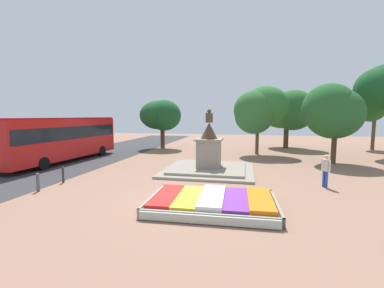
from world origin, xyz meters
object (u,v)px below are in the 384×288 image
(flower_planter, at_px, (213,202))
(pedestrian_with_handbag, at_px, (326,169))
(kerb_bollard_mid_b, at_px, (38,182))
(kerb_bollard_north, at_px, (63,174))
(city_bus, at_px, (62,137))
(statue_monument, at_px, (209,160))

(flower_planter, distance_m, pedestrian_with_handbag, 6.79)
(flower_planter, height_order, kerb_bollard_mid_b, kerb_bollard_mid_b)
(kerb_bollard_mid_b, relative_size, kerb_bollard_north, 1.01)
(city_bus, relative_size, kerb_bollard_mid_b, 12.23)
(city_bus, relative_size, pedestrian_with_handbag, 6.57)
(statue_monument, distance_m, pedestrian_with_handbag, 6.96)
(statue_monument, relative_size, city_bus, 0.52)
(flower_planter, relative_size, statue_monument, 0.89)
(flower_planter, bearing_deg, pedestrian_with_handbag, 38.43)
(flower_planter, distance_m, statue_monument, 6.95)
(pedestrian_with_handbag, xyz_separation_m, kerb_bollard_mid_b, (-13.93, -3.71, -0.50))
(flower_planter, xyz_separation_m, kerb_bollard_mid_b, (-8.64, 0.48, 0.25))
(statue_monument, distance_m, kerb_bollard_north, 8.78)
(statue_monument, distance_m, kerb_bollard_mid_b, 9.82)
(city_bus, bearing_deg, statue_monument, -5.05)
(pedestrian_with_handbag, xyz_separation_m, kerb_bollard_north, (-13.87, -2.02, -0.51))
(statue_monument, height_order, kerb_bollard_mid_b, statue_monument)
(kerb_bollard_north, bearing_deg, statue_monument, 32.12)
(statue_monument, xyz_separation_m, kerb_bollard_mid_b, (-7.49, -6.35, -0.27))
(pedestrian_with_handbag, bearing_deg, kerb_bollard_north, -171.70)
(flower_planter, height_order, pedestrian_with_handbag, pedestrian_with_handbag)
(statue_monument, xyz_separation_m, kerb_bollard_north, (-7.43, -4.66, -0.28))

